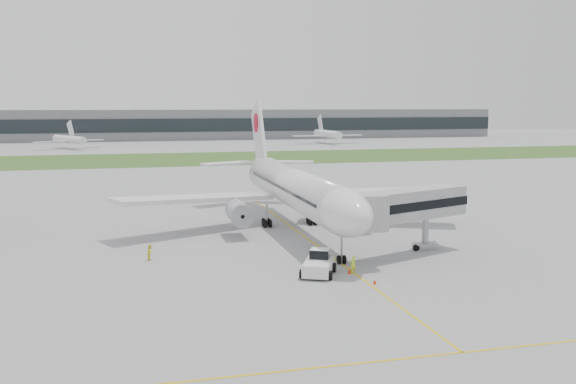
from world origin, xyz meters
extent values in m
plane|color=#969799|center=(0.00, 0.00, 0.00)|extent=(600.00, 600.00, 0.00)
cube|color=#30501E|center=(0.00, 120.00, 0.01)|extent=(600.00, 50.00, 0.02)
cube|color=slate|center=(0.00, 230.00, 7.00)|extent=(320.00, 22.00, 14.00)
cube|color=black|center=(0.00, 219.00, 7.00)|extent=(320.00, 0.60, 6.00)
cylinder|color=silver|center=(0.00, 4.00, 5.60)|extent=(5.00, 38.00, 5.00)
ellipsoid|color=silver|center=(0.00, -15.50, 5.60)|extent=(5.00, 11.00, 5.00)
cube|color=black|center=(0.00, -16.50, 6.50)|extent=(3.20, 1.54, 1.14)
cone|color=silver|center=(0.00, 26.00, 6.40)|extent=(5.00, 10.53, 6.16)
cube|color=silver|center=(-13.00, 6.00, 4.40)|extent=(22.13, 13.52, 1.70)
cube|color=silver|center=(13.00, 6.00, 4.40)|extent=(22.13, 13.52, 1.70)
cylinder|color=#AAA9AF|center=(-8.00, 1.50, 3.00)|extent=(2.70, 5.20, 2.70)
cylinder|color=#AAA9AF|center=(8.00, 1.50, 3.00)|extent=(2.70, 5.20, 2.70)
cube|color=silver|center=(0.00, 27.50, 11.50)|extent=(0.45, 10.90, 12.76)
cylinder|color=red|center=(0.00, 28.50, 13.50)|extent=(0.60, 3.20, 3.20)
cube|color=silver|center=(-5.00, 28.50, 6.80)|extent=(9.54, 6.34, 0.35)
cube|color=silver|center=(5.00, 28.50, 6.80)|extent=(9.54, 6.34, 0.35)
cylinder|color=#949499|center=(0.00, -15.00, 1.55)|extent=(0.24, 0.24, 3.10)
cylinder|color=black|center=(-3.20, 7.00, 0.55)|extent=(1.40, 1.10, 1.10)
cylinder|color=black|center=(3.20, 7.00, 0.55)|extent=(1.40, 1.10, 1.10)
cube|color=silver|center=(-3.69, -18.71, 0.82)|extent=(4.25, 5.24, 1.23)
cube|color=silver|center=(-3.17, -17.60, 1.84)|extent=(2.36, 2.26, 1.02)
cube|color=black|center=(-3.17, -17.60, 1.89)|extent=(2.42, 2.32, 0.87)
cylinder|color=black|center=(-4.29, -16.74, 0.46)|extent=(0.71, 0.98, 0.92)
cylinder|color=black|center=(-1.79, -17.90, 0.46)|extent=(0.71, 0.98, 0.92)
cylinder|color=black|center=(-5.58, -19.52, 0.46)|extent=(0.71, 0.98, 0.92)
cylinder|color=black|center=(-3.09, -20.68, 0.46)|extent=(0.71, 0.98, 0.92)
cube|color=#ACABAE|center=(8.67, -12.72, 5.65)|extent=(15.34, 8.64, 3.26)
cube|color=black|center=(8.67, -12.72, 5.65)|extent=(15.58, 8.82, 0.98)
cube|color=#ACABAE|center=(2.50, -16.34, 5.65)|extent=(2.82, 3.69, 3.69)
cylinder|color=#949499|center=(11.49, -11.01, 2.06)|extent=(0.76, 0.76, 4.13)
cube|color=#949499|center=(11.49, -11.01, 0.38)|extent=(2.98, 2.38, 0.76)
cylinder|color=black|center=(10.18, -11.54, 0.38)|extent=(0.58, 0.83, 0.76)
cylinder|color=black|center=(12.81, -10.49, 0.38)|extent=(0.58, 0.83, 0.76)
cone|color=red|center=(-0.50, -18.89, 0.29)|extent=(0.42, 0.42, 0.58)
cone|color=red|center=(0.50, -23.04, 0.24)|extent=(0.35, 0.35, 0.48)
imported|color=#D1FD2A|center=(-0.17, -18.93, 0.90)|extent=(0.75, 0.59, 1.81)
imported|color=yellow|center=(-19.36, -8.36, 0.87)|extent=(0.89, 1.01, 1.73)
camera|label=1|loc=(-21.56, -77.13, 16.61)|focal=40.00mm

